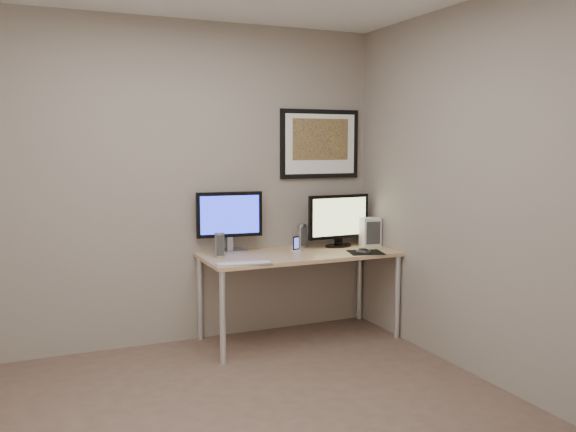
# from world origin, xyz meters

# --- Properties ---
(floor) EXTENTS (3.60, 3.60, 0.00)m
(floor) POSITION_xyz_m (0.00, 0.00, 0.00)
(floor) COLOR brown
(floor) RESTS_ON ground
(room) EXTENTS (3.60, 3.60, 3.60)m
(room) POSITION_xyz_m (0.00, 0.45, 1.64)
(room) COLOR white
(room) RESTS_ON ground
(desk) EXTENTS (1.60, 0.70, 0.73)m
(desk) POSITION_xyz_m (1.00, 1.35, 0.66)
(desk) COLOR #9D834C
(desk) RESTS_ON floor
(framed_art) EXTENTS (0.75, 0.04, 0.60)m
(framed_art) POSITION_xyz_m (1.35, 1.68, 1.62)
(framed_art) COLOR black
(framed_art) RESTS_ON room
(monitor_large) EXTENTS (0.55, 0.20, 0.50)m
(monitor_large) POSITION_xyz_m (0.49, 1.60, 1.01)
(monitor_large) COLOR #A5A5AA
(monitor_large) RESTS_ON desk
(monitor_tv) EXTENTS (0.58, 0.15, 0.46)m
(monitor_tv) POSITION_xyz_m (1.43, 1.47, 0.97)
(monitor_tv) COLOR black
(monitor_tv) RESTS_ON desk
(speaker_left) EXTENTS (0.09, 0.09, 0.19)m
(speaker_left) POSITION_xyz_m (0.34, 1.43, 0.83)
(speaker_left) COLOR #A5A5AA
(speaker_left) RESTS_ON desk
(speaker_right) EXTENTS (0.09, 0.09, 0.20)m
(speaker_right) POSITION_xyz_m (1.13, 1.59, 0.83)
(speaker_right) COLOR #A5A5AA
(speaker_right) RESTS_ON desk
(phone_dock) EXTENTS (0.07, 0.07, 0.13)m
(phone_dock) POSITION_xyz_m (1.00, 1.41, 0.79)
(phone_dock) COLOR black
(phone_dock) RESTS_ON desk
(keyboard) EXTENTS (0.43, 0.17, 0.01)m
(keyboard) POSITION_xyz_m (0.42, 1.07, 0.74)
(keyboard) COLOR #B8B8BD
(keyboard) RESTS_ON desk
(mousepad) EXTENTS (0.33, 0.31, 0.00)m
(mousepad) POSITION_xyz_m (1.50, 1.13, 0.73)
(mousepad) COLOR black
(mousepad) RESTS_ON desk
(mouse) EXTENTS (0.09, 0.12, 0.04)m
(mouse) POSITION_xyz_m (1.48, 1.14, 0.75)
(mouse) COLOR black
(mouse) RESTS_ON mousepad
(fan_unit) EXTENTS (0.17, 0.13, 0.25)m
(fan_unit) POSITION_xyz_m (1.71, 1.40, 0.85)
(fan_unit) COLOR silver
(fan_unit) RESTS_ON desk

